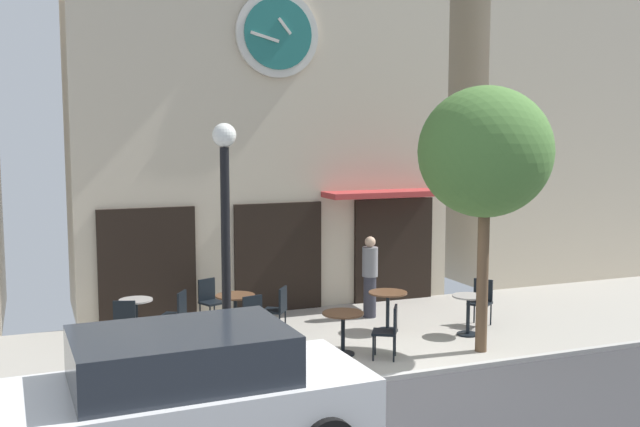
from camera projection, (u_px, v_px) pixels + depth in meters
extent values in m
cube|color=#9E998E|center=(345.00, 339.00, 13.57)|extent=(26.28, 4.85, 0.05)
cube|color=#A8A5A0|center=(407.00, 375.00, 11.34)|extent=(26.28, 0.12, 0.08)
cube|color=beige|center=(259.00, 86.00, 16.28)|extent=(8.16, 2.55, 9.60)
cylinder|color=beige|center=(277.00, 34.00, 14.93)|extent=(1.75, 0.10, 1.75)
cylinder|color=#1E6660|center=(278.00, 34.00, 14.88)|extent=(1.44, 0.04, 1.44)
cube|color=beige|center=(285.00, 26.00, 14.87)|extent=(0.30, 0.03, 0.34)
cube|color=beige|center=(265.00, 37.00, 14.74)|extent=(0.61, 0.03, 0.22)
cube|color=black|center=(148.00, 266.00, 14.47)|extent=(1.90, 0.10, 2.30)
cube|color=black|center=(278.00, 257.00, 15.47)|extent=(1.90, 0.10, 2.30)
cube|color=black|center=(394.00, 250.00, 16.46)|extent=(1.90, 0.10, 2.30)
cube|color=#B23333|center=(383.00, 194.00, 15.87)|extent=(2.61, 0.90, 0.12)
cylinder|color=black|center=(227.00, 367.00, 11.32)|extent=(0.32, 0.32, 0.36)
cylinder|color=black|center=(226.00, 265.00, 11.14)|extent=(0.14, 0.14, 3.56)
sphere|color=white|center=(224.00, 135.00, 10.92)|extent=(0.36, 0.36, 0.36)
cylinder|color=brown|center=(483.00, 276.00, 12.57)|extent=(0.20, 0.20, 2.63)
ellipsoid|color=#4C7A38|center=(486.00, 152.00, 12.34)|extent=(2.33, 2.10, 2.22)
cylinder|color=black|center=(136.00, 319.00, 13.52)|extent=(0.07, 0.07, 0.71)
cylinder|color=black|center=(137.00, 337.00, 13.56)|extent=(0.40, 0.40, 0.03)
cylinder|color=gray|center=(136.00, 300.00, 13.48)|extent=(0.61, 0.61, 0.03)
cylinder|color=black|center=(235.00, 314.00, 13.84)|extent=(0.07, 0.07, 0.71)
cylinder|color=black|center=(236.00, 332.00, 13.88)|extent=(0.40, 0.40, 0.03)
cylinder|color=brown|center=(235.00, 296.00, 13.80)|extent=(0.75, 0.75, 0.03)
cylinder|color=black|center=(343.00, 334.00, 12.48)|extent=(0.07, 0.07, 0.72)
cylinder|color=black|center=(343.00, 354.00, 12.52)|extent=(0.40, 0.40, 0.03)
cylinder|color=brown|center=(343.00, 313.00, 12.44)|extent=(0.71, 0.71, 0.03)
cylinder|color=black|center=(388.00, 312.00, 13.97)|extent=(0.07, 0.07, 0.74)
cylinder|color=black|center=(388.00, 330.00, 14.01)|extent=(0.40, 0.40, 0.03)
cylinder|color=brown|center=(388.00, 293.00, 13.93)|extent=(0.74, 0.74, 0.03)
cylinder|color=black|center=(468.00, 316.00, 13.69)|extent=(0.07, 0.07, 0.74)
cylinder|color=black|center=(468.00, 334.00, 13.73)|extent=(0.40, 0.40, 0.03)
cylinder|color=gray|center=(469.00, 296.00, 13.65)|extent=(0.60, 0.60, 0.03)
cube|color=black|center=(248.00, 319.00, 13.16)|extent=(0.48, 0.48, 0.04)
cube|color=black|center=(252.00, 308.00, 12.98)|extent=(0.38, 0.13, 0.45)
cylinder|color=black|center=(251.00, 327.00, 13.42)|extent=(0.03, 0.03, 0.45)
cylinder|color=black|center=(235.00, 330.00, 13.22)|extent=(0.03, 0.03, 0.45)
cylinder|color=black|center=(261.00, 331.00, 13.14)|extent=(0.03, 0.03, 0.45)
cylinder|color=black|center=(244.00, 334.00, 12.95)|extent=(0.03, 0.03, 0.45)
cube|color=black|center=(274.00, 311.00, 13.74)|extent=(0.56, 0.56, 0.04)
cube|color=black|center=(283.00, 299.00, 13.67)|extent=(0.26, 0.33, 0.45)
cylinder|color=black|center=(268.00, 319.00, 13.97)|extent=(0.03, 0.03, 0.45)
cylinder|color=black|center=(262.00, 324.00, 13.65)|extent=(0.03, 0.03, 0.45)
cylinder|color=black|center=(285.00, 321.00, 13.89)|extent=(0.03, 0.03, 0.45)
cylinder|color=black|center=(280.00, 325.00, 13.56)|extent=(0.03, 0.03, 0.45)
cube|color=black|center=(480.00, 303.00, 14.32)|extent=(0.56, 0.56, 0.04)
cube|color=black|center=(483.00, 290.00, 14.44)|extent=(0.26, 0.33, 0.45)
cylinder|color=black|center=(468.00, 315.00, 14.29)|extent=(0.03, 0.03, 0.45)
cylinder|color=black|center=(485.00, 318.00, 14.11)|extent=(0.03, 0.03, 0.45)
cylinder|color=black|center=(474.00, 312.00, 14.58)|extent=(0.03, 0.03, 0.45)
cylinder|color=black|center=(491.00, 314.00, 14.40)|extent=(0.03, 0.03, 0.45)
cube|color=black|center=(127.00, 324.00, 12.80)|extent=(0.51, 0.51, 0.04)
cube|color=black|center=(124.00, 314.00, 12.60)|extent=(0.37, 0.17, 0.45)
cylinder|color=black|center=(139.00, 334.00, 13.00)|extent=(0.03, 0.03, 0.45)
cylinder|color=black|center=(120.00, 334.00, 12.99)|extent=(0.03, 0.03, 0.45)
cylinder|color=black|center=(135.00, 339.00, 12.67)|extent=(0.03, 0.03, 0.45)
cylinder|color=black|center=(115.00, 339.00, 12.66)|extent=(0.03, 0.03, 0.45)
cube|color=black|center=(212.00, 303.00, 14.38)|extent=(0.52, 0.52, 0.04)
cube|color=black|center=(207.00, 290.00, 14.49)|extent=(0.37, 0.18, 0.45)
cylinder|color=black|center=(210.00, 317.00, 14.17)|extent=(0.03, 0.03, 0.45)
cylinder|color=black|center=(224.00, 314.00, 14.40)|extent=(0.03, 0.03, 0.45)
cylinder|color=black|center=(200.00, 314.00, 14.42)|extent=(0.03, 0.03, 0.45)
cylinder|color=black|center=(214.00, 311.00, 14.65)|extent=(0.03, 0.03, 0.45)
cube|color=black|center=(173.00, 315.00, 13.38)|extent=(0.55, 0.55, 0.04)
cube|color=black|center=(182.00, 304.00, 13.32)|extent=(0.23, 0.34, 0.45)
cylinder|color=black|center=(168.00, 325.00, 13.60)|extent=(0.03, 0.03, 0.45)
cylinder|color=black|center=(161.00, 330.00, 13.27)|extent=(0.03, 0.03, 0.45)
cylinder|color=black|center=(185.00, 326.00, 13.54)|extent=(0.03, 0.03, 0.45)
cylinder|color=black|center=(179.00, 330.00, 13.21)|extent=(0.03, 0.03, 0.45)
cube|color=black|center=(384.00, 332.00, 12.26)|extent=(0.55, 0.55, 0.04)
cube|color=black|center=(395.00, 320.00, 12.21)|extent=(0.23, 0.35, 0.45)
cylinder|color=black|center=(375.00, 342.00, 12.48)|extent=(0.03, 0.03, 0.45)
cylinder|color=black|center=(373.00, 348.00, 12.15)|extent=(0.03, 0.03, 0.45)
cylinder|color=black|center=(395.00, 343.00, 12.42)|extent=(0.03, 0.03, 0.45)
cylinder|color=black|center=(394.00, 349.00, 12.09)|extent=(0.03, 0.03, 0.45)
cylinder|color=#2D2D38|center=(370.00, 297.00, 15.01)|extent=(0.34, 0.34, 0.85)
cylinder|color=slate|center=(370.00, 262.00, 14.93)|extent=(0.42, 0.42, 0.60)
sphere|color=tan|center=(370.00, 242.00, 14.88)|extent=(0.22, 0.22, 0.22)
cube|color=white|center=(183.00, 412.00, 8.39)|extent=(4.36, 1.94, 0.75)
cube|color=#262B33|center=(181.00, 356.00, 8.32)|extent=(2.46, 1.66, 0.60)
cylinder|color=black|center=(273.00, 392.00, 9.81)|extent=(0.65, 0.24, 0.64)
cylinder|color=black|center=(47.00, 426.00, 8.68)|extent=(0.65, 0.24, 0.64)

